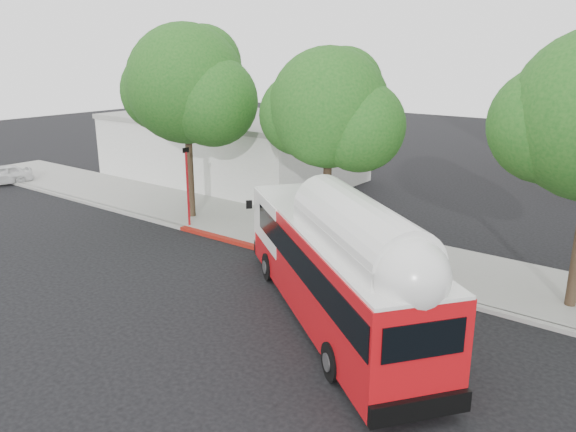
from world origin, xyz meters
name	(u,v)px	position (x,y,z in m)	size (l,w,h in m)	color
ground	(256,298)	(0.00, 0.00, 0.00)	(120.00, 120.00, 0.00)	black
sidewalk	(351,247)	(0.00, 6.50, 0.07)	(60.00, 5.00, 0.15)	gray
curb_strip	(318,264)	(0.00, 3.90, 0.07)	(60.00, 0.30, 0.15)	gray
red_curb_segment	(261,249)	(-3.00, 3.90, 0.08)	(10.00, 0.32, 0.16)	maroon
street_tree_left	(194,89)	(-8.53, 5.56, 6.60)	(6.67, 5.80, 9.74)	#2D2116
street_tree_mid	(338,113)	(-0.59, 6.06, 5.91)	(5.75, 5.00, 8.62)	#2D2116
low_commercial_bldg	(232,147)	(-14.00, 14.00, 2.15)	(16.20, 10.20, 4.25)	silver
transit_bus	(334,271)	(3.08, 0.21, 1.72)	(11.19, 9.18, 3.67)	red
parked_car	(0,175)	(-24.51, 3.30, 0.65)	(3.82, 1.54, 1.30)	silver
signal_pole	(188,187)	(-7.93, 4.30, 2.04)	(0.11, 0.38, 3.98)	red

